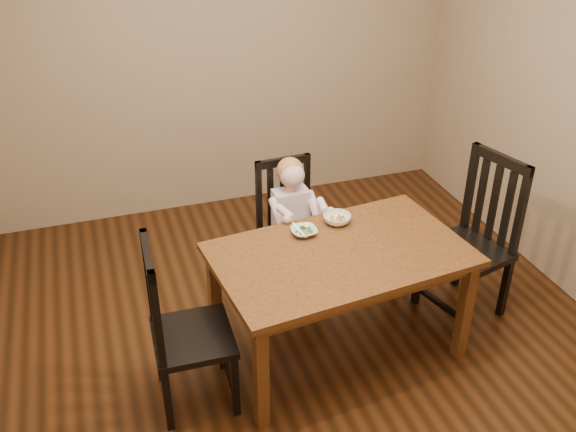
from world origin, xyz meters
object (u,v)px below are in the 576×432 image
object	(u,v)px
chair_child	(289,229)
chair_left	(182,330)
dining_table	(340,264)
toddler	(292,215)
chair_right	(473,240)
bowl_veg	(337,219)
bowl_peas	(304,232)

from	to	relation	value
chair_child	chair_left	distance (m)	1.28
dining_table	toddler	distance (m)	0.72
dining_table	toddler	world-z (taller)	toddler
chair_right	bowl_veg	bearing A→B (deg)	63.37
chair_child	chair_right	size ratio (longest dim) A/B	0.86
chair_left	bowl_veg	size ratio (longest dim) A/B	6.01
bowl_peas	bowl_veg	distance (m)	0.25
chair_child	toddler	distance (m)	0.15
chair_left	bowl_peas	xyz separation A→B (m)	(0.83, 0.38, 0.25)
dining_table	chair_child	world-z (taller)	chair_child
chair_right	toddler	bearing A→B (deg)	46.05
bowl_peas	bowl_veg	world-z (taller)	bowl_veg
dining_table	toddler	xyz separation A→B (m)	(-0.06, 0.72, -0.05)
toddler	chair_child	bearing A→B (deg)	-90.00
toddler	bowl_veg	xyz separation A→B (m)	(0.16, -0.40, 0.16)
dining_table	chair_left	xyz separation A→B (m)	(-0.97, -0.12, -0.15)
chair_left	bowl_veg	xyz separation A→B (m)	(1.08, 0.44, 0.26)
chair_right	toddler	world-z (taller)	chair_right
toddler	chair_right	bearing A→B (deg)	148.57
chair_child	toddler	xyz separation A→B (m)	(0.00, -0.05, 0.14)
dining_table	bowl_peas	xyz separation A→B (m)	(-0.14, 0.25, 0.11)
chair_right	bowl_veg	world-z (taller)	chair_right
chair_left	bowl_peas	size ratio (longest dim) A/B	6.72
chair_child	toddler	world-z (taller)	chair_child
toddler	bowl_peas	distance (m)	0.50
chair_child	bowl_veg	bearing A→B (deg)	107.48
chair_child	bowl_peas	world-z (taller)	chair_child
bowl_peas	chair_child	bearing A→B (deg)	81.43
bowl_peas	toddler	bearing A→B (deg)	80.29
bowl_peas	chair_right	bearing A→B (deg)	-6.00
dining_table	chair_right	world-z (taller)	chair_right
chair_child	chair_right	world-z (taller)	chair_right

